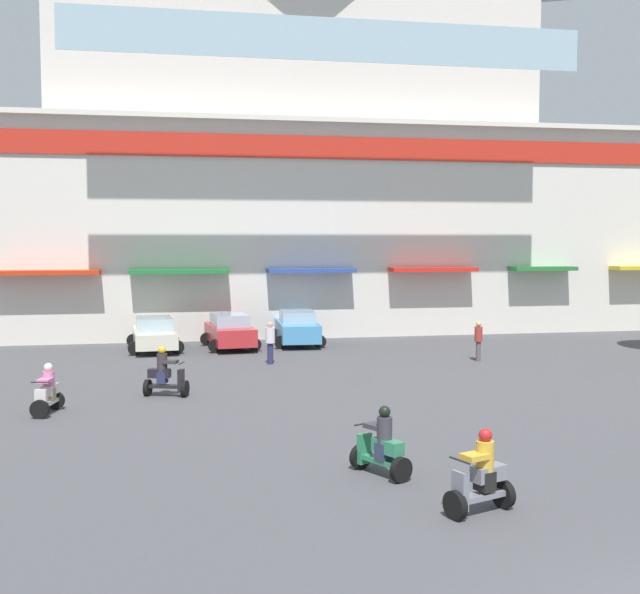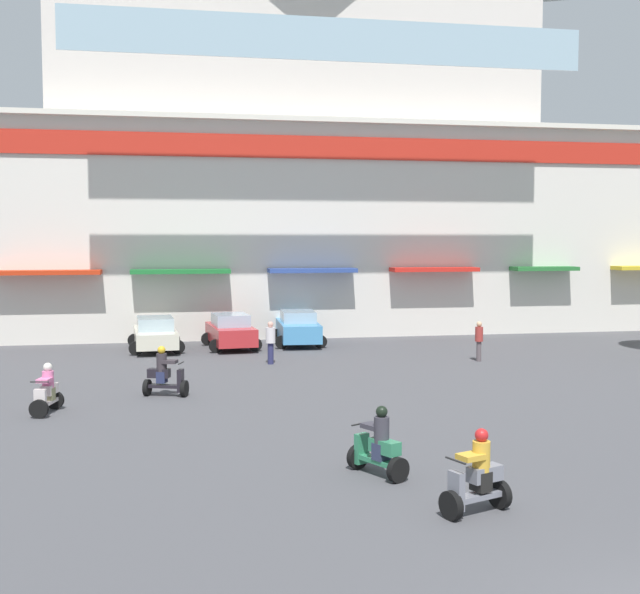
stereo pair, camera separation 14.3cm
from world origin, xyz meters
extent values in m
plane|color=#47474B|center=(0.00, 13.00, 0.00)|extent=(128.00, 128.00, 0.00)
cube|color=silver|center=(0.00, 36.58, 5.27)|extent=(42.19, 13.16, 10.53)
cube|color=silver|center=(0.00, 37.24, 14.97)|extent=(25.09, 11.84, 8.87)
cube|color=red|center=(0.00, 29.94, 9.33)|extent=(38.81, 0.12, 1.09)
cube|color=silver|center=(0.00, 29.90, 10.65)|extent=(42.19, 0.70, 0.24)
cube|color=red|center=(-12.26, 29.45, 3.39)|extent=(4.71, 1.10, 0.20)
cube|color=#1C6B2D|center=(-6.29, 29.45, 3.39)|extent=(4.61, 1.10, 0.20)
cube|color=#2A428B|center=(-0.03, 29.45, 3.39)|extent=(4.27, 1.10, 0.20)
cube|color=red|center=(6.14, 29.45, 3.39)|extent=(4.38, 1.10, 0.20)
cube|color=#246B2F|center=(12.02, 29.45, 3.39)|extent=(3.37, 1.10, 0.20)
cube|color=#99B7C6|center=(0.00, 24.70, 13.19)|extent=(22.08, 0.08, 1.77)
cube|color=beige|center=(-7.47, 27.23, 0.60)|extent=(2.05, 4.45, 0.66)
cube|color=#A1B6BF|center=(-7.47, 27.23, 1.20)|extent=(1.66, 2.27, 0.54)
cylinder|color=black|center=(-8.44, 28.51, 0.30)|extent=(0.61, 0.21, 0.60)
cylinder|color=black|center=(-6.68, 28.63, 0.30)|extent=(0.61, 0.21, 0.60)
cylinder|color=black|center=(-8.25, 25.83, 0.30)|extent=(0.61, 0.21, 0.60)
cylinder|color=black|center=(-6.50, 25.95, 0.30)|extent=(0.61, 0.21, 0.60)
cube|color=#B6292D|center=(-4.15, 27.24, 0.65)|extent=(2.11, 4.14, 0.76)
cube|color=#93ADC1|center=(-4.15, 27.24, 1.29)|extent=(1.67, 2.13, 0.52)
cylinder|color=black|center=(-5.13, 28.39, 0.30)|extent=(0.61, 0.22, 0.60)
cylinder|color=black|center=(-3.42, 28.56, 0.30)|extent=(0.61, 0.22, 0.60)
cylinder|color=black|center=(-4.88, 25.93, 0.30)|extent=(0.61, 0.22, 0.60)
cylinder|color=black|center=(-3.17, 26.10, 0.30)|extent=(0.61, 0.22, 0.60)
cube|color=#448BC1|center=(-0.98, 27.90, 0.67)|extent=(1.95, 4.26, 0.80)
cube|color=#97AEBC|center=(-0.98, 27.90, 1.32)|extent=(1.60, 2.16, 0.51)
cylinder|color=black|center=(-1.79, 29.24, 0.30)|extent=(0.61, 0.19, 0.60)
cylinder|color=black|center=(-0.05, 29.15, 0.30)|extent=(0.61, 0.19, 0.60)
cylinder|color=black|center=(-1.92, 26.65, 0.30)|extent=(0.61, 0.19, 0.60)
cylinder|color=black|center=(-0.17, 26.57, 0.30)|extent=(0.61, 0.19, 0.60)
cylinder|color=black|center=(-1.92, 4.70, 0.26)|extent=(0.32, 0.54, 0.52)
cylinder|color=black|center=(-0.83, 5.11, 0.26)|extent=(0.32, 0.54, 0.52)
cube|color=slate|center=(-1.38, 4.91, 0.32)|extent=(1.06, 0.63, 0.10)
cube|color=slate|center=(-1.18, 4.98, 0.71)|extent=(0.72, 0.51, 0.28)
cube|color=slate|center=(-1.81, 4.74, 0.50)|extent=(0.25, 0.35, 0.70)
cylinder|color=black|center=(-1.84, 4.73, 1.05)|extent=(0.22, 0.50, 0.04)
cube|color=black|center=(-1.27, 4.95, 0.59)|extent=(0.38, 0.40, 0.36)
cylinder|color=gold|center=(-1.27, 4.95, 1.05)|extent=(0.41, 0.41, 0.55)
sphere|color=red|center=(-1.27, 4.95, 1.43)|extent=(0.25, 0.25, 0.25)
cube|color=gold|center=(-1.51, 4.86, 1.07)|extent=(0.53, 0.47, 0.10)
cylinder|color=black|center=(-10.37, 14.32, 0.26)|extent=(0.54, 0.26, 0.52)
cylinder|color=black|center=(-10.11, 15.48, 0.26)|extent=(0.54, 0.26, 0.52)
cube|color=beige|center=(-10.24, 14.90, 0.32)|extent=(0.51, 1.08, 0.10)
cube|color=beige|center=(-10.19, 15.10, 0.66)|extent=(0.44, 0.72, 0.28)
cube|color=beige|center=(-10.35, 14.43, 0.47)|extent=(0.34, 0.21, 0.65)
cylinder|color=black|center=(-10.35, 14.41, 1.00)|extent=(0.51, 0.15, 0.04)
cube|color=#777752|center=(-10.21, 15.01, 0.54)|extent=(0.37, 0.34, 0.36)
cylinder|color=pink|center=(-10.21, 15.01, 0.96)|extent=(0.38, 0.38, 0.48)
sphere|color=silver|center=(-10.21, 15.01, 1.31)|extent=(0.25, 0.25, 0.25)
cube|color=pink|center=(-10.27, 14.76, 0.98)|extent=(0.43, 0.50, 0.10)
cylinder|color=black|center=(-2.82, 8.04, 0.26)|extent=(0.53, 0.37, 0.52)
cylinder|color=black|center=(-2.24, 6.93, 0.26)|extent=(0.53, 0.37, 0.52)
cube|color=#2E7D56|center=(-2.53, 7.49, 0.32)|extent=(0.76, 1.10, 0.10)
cube|color=#2E7D56|center=(-2.43, 7.29, 0.66)|extent=(0.59, 0.76, 0.28)
cube|color=#2E7D56|center=(-2.76, 7.93, 0.47)|extent=(0.35, 0.27, 0.65)
cylinder|color=black|center=(-2.78, 7.95, 1.00)|extent=(0.48, 0.27, 0.04)
cube|color=#2D3450|center=(-2.47, 7.38, 0.54)|extent=(0.41, 0.40, 0.36)
cylinder|color=#37343E|center=(-2.47, 7.38, 1.00)|extent=(0.43, 0.43, 0.55)
sphere|color=black|center=(-2.47, 7.38, 1.38)|extent=(0.25, 0.25, 0.25)
cube|color=#37343E|center=(-2.60, 7.62, 1.02)|extent=(0.51, 0.55, 0.10)
cylinder|color=black|center=(-6.38, 16.59, 0.26)|extent=(0.30, 0.54, 0.52)
cylinder|color=black|center=(-7.52, 16.98, 0.26)|extent=(0.30, 0.54, 0.52)
cube|color=black|center=(-6.95, 16.78, 0.32)|extent=(1.10, 0.61, 0.10)
cube|color=black|center=(-7.16, 16.86, 0.73)|extent=(0.74, 0.51, 0.28)
cube|color=black|center=(-6.49, 16.63, 0.51)|extent=(0.24, 0.35, 0.71)
cylinder|color=black|center=(-6.47, 16.62, 1.07)|extent=(0.20, 0.50, 0.04)
cube|color=#242B4D|center=(-7.06, 16.82, 0.61)|extent=(0.37, 0.39, 0.36)
cylinder|color=#332D32|center=(-7.06, 16.82, 1.07)|extent=(0.41, 0.41, 0.57)
sphere|color=gold|center=(-7.06, 16.82, 1.47)|extent=(0.25, 0.25, 0.25)
cube|color=#332D32|center=(-6.81, 16.74, 1.10)|extent=(0.53, 0.46, 0.10)
cylinder|color=#564B4F|center=(5.40, 21.67, 0.40)|extent=(0.25, 0.25, 0.81)
cylinder|color=#9E312C|center=(5.40, 21.67, 1.10)|extent=(0.41, 0.41, 0.59)
sphere|color=tan|center=(5.40, 21.67, 1.50)|extent=(0.22, 0.22, 0.22)
cylinder|color=#272851|center=(-2.93, 22.50, 0.42)|extent=(0.26, 0.26, 0.84)
cylinder|color=silver|center=(-2.93, 22.50, 1.15)|extent=(0.41, 0.41, 0.61)
sphere|color=tan|center=(-2.93, 22.50, 1.57)|extent=(0.23, 0.23, 0.23)
camera|label=1|loc=(-6.86, -8.33, 4.98)|focal=44.68mm
camera|label=2|loc=(-6.72, -8.36, 4.98)|focal=44.68mm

